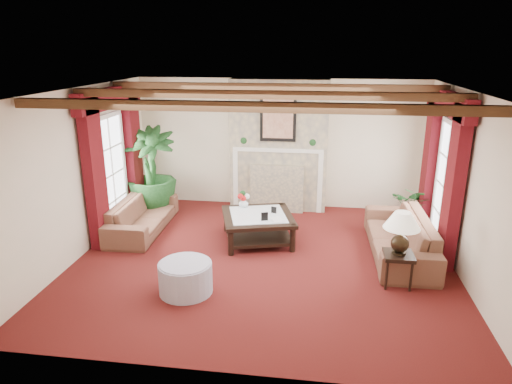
# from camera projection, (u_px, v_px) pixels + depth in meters

# --- Properties ---
(floor) EXTENTS (6.00, 6.00, 0.00)m
(floor) POSITION_uv_depth(u_px,v_px,m) (263.00, 259.00, 7.44)
(floor) COLOR #410B0C
(floor) RESTS_ON ground
(ceiling) EXTENTS (6.00, 6.00, 0.00)m
(ceiling) POSITION_uv_depth(u_px,v_px,m) (264.00, 91.00, 6.61)
(ceiling) COLOR white
(ceiling) RESTS_ON floor
(back_wall) EXTENTS (6.00, 0.02, 2.70)m
(back_wall) POSITION_uv_depth(u_px,v_px,m) (279.00, 144.00, 9.62)
(back_wall) COLOR beige
(back_wall) RESTS_ON ground
(left_wall) EXTENTS (0.02, 5.50, 2.70)m
(left_wall) POSITION_uv_depth(u_px,v_px,m) (81.00, 173.00, 7.42)
(left_wall) COLOR beige
(left_wall) RESTS_ON ground
(right_wall) EXTENTS (0.02, 5.50, 2.70)m
(right_wall) POSITION_uv_depth(u_px,v_px,m) (468.00, 188.00, 6.63)
(right_wall) COLOR beige
(right_wall) RESTS_ON ground
(ceiling_beams) EXTENTS (6.00, 3.00, 0.12)m
(ceiling_beams) POSITION_uv_depth(u_px,v_px,m) (264.00, 95.00, 6.63)
(ceiling_beams) COLOR #352111
(ceiling_beams) RESTS_ON ceiling
(fireplace) EXTENTS (2.00, 0.52, 2.70)m
(fireplace) POSITION_uv_depth(u_px,v_px,m) (280.00, 79.00, 9.02)
(fireplace) COLOR tan
(fireplace) RESTS_ON ground
(french_door_left) EXTENTS (0.10, 1.10, 2.16)m
(french_door_left) POSITION_uv_depth(u_px,v_px,m) (105.00, 116.00, 8.12)
(french_door_left) COLOR white
(french_door_left) RESTS_ON ground
(french_door_right) EXTENTS (0.10, 1.10, 2.16)m
(french_door_right) POSITION_uv_depth(u_px,v_px,m) (454.00, 123.00, 7.34)
(french_door_right) COLOR white
(french_door_right) RESTS_ON ground
(curtains_left) EXTENTS (0.20, 2.40, 2.55)m
(curtains_left) POSITION_uv_depth(u_px,v_px,m) (109.00, 92.00, 7.98)
(curtains_left) COLOR #48090B
(curtains_left) RESTS_ON ground
(curtains_right) EXTENTS (0.20, 2.40, 2.55)m
(curtains_right) POSITION_uv_depth(u_px,v_px,m) (450.00, 97.00, 7.23)
(curtains_right) COLOR #48090B
(curtains_right) RESTS_ON ground
(sofa_left) EXTENTS (2.07, 0.70, 0.80)m
(sofa_left) POSITION_uv_depth(u_px,v_px,m) (142.00, 210.00, 8.51)
(sofa_left) COLOR #3F111D
(sofa_left) RESTS_ON ground
(sofa_right) EXTENTS (2.30, 0.74, 0.89)m
(sofa_right) POSITION_uv_depth(u_px,v_px,m) (400.00, 230.00, 7.48)
(sofa_right) COLOR #3F111D
(sofa_right) RESTS_ON ground
(potted_palm) EXTENTS (2.05, 2.38, 1.00)m
(potted_palm) POSITION_uv_depth(u_px,v_px,m) (152.00, 190.00, 9.33)
(potted_palm) COLOR black
(potted_palm) RESTS_ON ground
(small_plant) EXTENTS (1.51, 1.51, 0.64)m
(small_plant) POSITION_uv_depth(u_px,v_px,m) (412.00, 211.00, 8.68)
(small_plant) COLOR black
(small_plant) RESTS_ON ground
(coffee_table) EXTENTS (1.47, 1.47, 0.49)m
(coffee_table) POSITION_uv_depth(u_px,v_px,m) (258.00, 228.00, 8.08)
(coffee_table) COLOR black
(coffee_table) RESTS_ON ground
(side_table) EXTENTS (0.52, 0.52, 0.49)m
(side_table) POSITION_uv_depth(u_px,v_px,m) (397.00, 269.00, 6.57)
(side_table) COLOR black
(side_table) RESTS_ON ground
(ottoman) EXTENTS (0.75, 0.75, 0.44)m
(ottoman) POSITION_uv_depth(u_px,v_px,m) (186.00, 278.00, 6.39)
(ottoman) COLOR #8F8FA2
(ottoman) RESTS_ON ground
(table_lamp) EXTENTS (0.51, 0.51, 0.65)m
(table_lamp) POSITION_uv_depth(u_px,v_px,m) (401.00, 233.00, 6.40)
(table_lamp) COLOR black
(table_lamp) RESTS_ON side_table
(flower_vase) EXTENTS (0.20, 0.21, 0.18)m
(flower_vase) POSITION_uv_depth(u_px,v_px,m) (243.00, 203.00, 8.35)
(flower_vase) COLOR silver
(flower_vase) RESTS_ON coffee_table
(book) EXTENTS (0.21, 0.18, 0.27)m
(book) POSITION_uv_depth(u_px,v_px,m) (272.00, 214.00, 7.68)
(book) COLOR black
(book) RESTS_ON coffee_table
(photo_frame_a) EXTENTS (0.12, 0.06, 0.16)m
(photo_frame_a) POSITION_uv_depth(u_px,v_px,m) (265.00, 217.00, 7.70)
(photo_frame_a) COLOR black
(photo_frame_a) RESTS_ON coffee_table
(photo_frame_b) EXTENTS (0.10, 0.05, 0.13)m
(photo_frame_b) POSITION_uv_depth(u_px,v_px,m) (274.00, 210.00, 8.05)
(photo_frame_b) COLOR black
(photo_frame_b) RESTS_ON coffee_table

